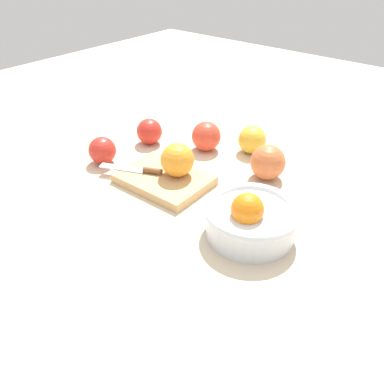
# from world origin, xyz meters

# --- Properties ---
(ground_plane) EXTENTS (2.40, 2.40, 0.00)m
(ground_plane) POSITION_xyz_m (0.00, 0.00, 0.00)
(ground_plane) COLOR beige
(bowl) EXTENTS (0.18, 0.18, 0.10)m
(bowl) POSITION_xyz_m (-0.18, 0.10, 0.04)
(bowl) COLOR silver
(bowl) RESTS_ON ground_plane
(cutting_board) EXTENTS (0.21, 0.15, 0.02)m
(cutting_board) POSITION_xyz_m (0.07, 0.07, 0.01)
(cutting_board) COLOR tan
(cutting_board) RESTS_ON ground_plane
(orange_on_board) EXTENTS (0.08, 0.08, 0.08)m
(orange_on_board) POSITION_xyz_m (0.05, 0.04, 0.06)
(orange_on_board) COLOR orange
(orange_on_board) RESTS_ON cutting_board
(knife) EXTENTS (0.15, 0.08, 0.01)m
(knife) POSITION_xyz_m (0.13, 0.09, 0.03)
(knife) COLOR silver
(knife) RESTS_ON cutting_board
(apple_front_center) EXTENTS (0.07, 0.07, 0.07)m
(apple_front_center) POSITION_xyz_m (-0.00, -0.19, 0.04)
(apple_front_center) COLOR gold
(apple_front_center) RESTS_ON ground_plane
(apple_back_right) EXTENTS (0.07, 0.07, 0.07)m
(apple_back_right) POSITION_xyz_m (0.26, 0.09, 0.03)
(apple_back_right) COLOR red
(apple_back_right) RESTS_ON ground_plane
(apple_front_right) EXTENTS (0.08, 0.08, 0.08)m
(apple_front_right) POSITION_xyz_m (0.10, -0.13, 0.04)
(apple_front_right) COLOR #D6422D
(apple_front_right) RESTS_ON ground_plane
(apple_front_right_2) EXTENTS (0.07, 0.07, 0.07)m
(apple_front_right_2) POSITION_xyz_m (0.24, -0.06, 0.03)
(apple_front_right_2) COLOR red
(apple_front_right_2) RESTS_ON ground_plane
(apple_front_left) EXTENTS (0.08, 0.08, 0.08)m
(apple_front_left) POSITION_xyz_m (-0.10, -0.11, 0.04)
(apple_front_left) COLOR #CC6638
(apple_front_left) RESTS_ON ground_plane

